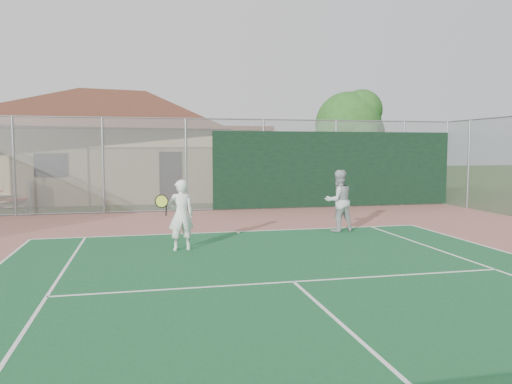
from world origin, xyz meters
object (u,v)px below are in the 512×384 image
(clubhouse, at_px, (122,134))
(player_white_front, at_px, (181,215))
(tree, at_px, (350,127))
(player_grey_back, at_px, (339,201))

(clubhouse, bearing_deg, player_white_front, -82.32)
(clubhouse, xyz_separation_m, player_white_front, (1.83, -14.34, -2.26))
(tree, bearing_deg, clubhouse, 160.99)
(tree, height_order, player_white_front, tree)
(player_grey_back, bearing_deg, tree, -122.92)
(tree, bearing_deg, player_grey_back, -114.96)
(tree, relative_size, player_grey_back, 2.94)
(player_white_front, bearing_deg, tree, -135.10)
(tree, xyz_separation_m, player_white_front, (-8.77, -10.68, -2.55))
(player_white_front, xyz_separation_m, player_grey_back, (4.59, 1.69, 0.05))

